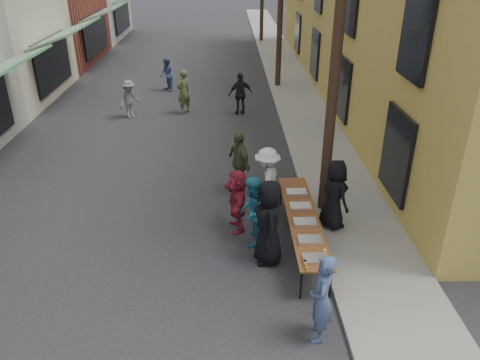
{
  "coord_description": "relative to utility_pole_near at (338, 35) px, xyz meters",
  "views": [
    {
      "loc": [
        1.83,
        -7.64,
        6.29
      ],
      "look_at": [
        2.1,
        2.25,
        1.3
      ],
      "focal_mm": 35.0,
      "sensor_mm": 36.0,
      "label": 1
    }
  ],
  "objects": [
    {
      "name": "cup_stack",
      "position": [
        -0.59,
        -3.46,
        -3.69
      ],
      "size": [
        0.08,
        0.08,
        0.12
      ],
      "primitive_type": "cylinder",
      "color": "tan",
      "rests_on": "serving_table"
    },
    {
      "name": "catering_tray_foil_b",
      "position": [
        -0.79,
        -2.56,
        -3.71
      ],
      "size": [
        0.5,
        0.33,
        0.08
      ],
      "primitive_type": "cube",
      "color": "#B2B2B7",
      "rests_on": "serving_table"
    },
    {
      "name": "passerby_left",
      "position": [
        -6.4,
        7.61,
        -3.73
      ],
      "size": [
        1.05,
        1.14,
        1.54
      ],
      "primitive_type": "imported",
      "rotation": [
        0.0,
        0.0,
        0.94
      ],
      "color": "slate",
      "rests_on": "ground"
    },
    {
      "name": "catering_tray_foil_d",
      "position": [
        -0.79,
        -1.16,
        -3.71
      ],
      "size": [
        0.5,
        0.33,
        0.08
      ],
      "primitive_type": "cube",
      "color": "#B2B2B7",
      "rests_on": "serving_table"
    },
    {
      "name": "ground",
      "position": [
        -4.3,
        -3.0,
        -4.5
      ],
      "size": [
        120.0,
        120.0,
        0.0
      ],
      "primitive_type": "plane",
      "color": "#28282B",
      "rests_on": "ground"
    },
    {
      "name": "catering_tray_sausage",
      "position": [
        -0.79,
        -3.21,
        -3.71
      ],
      "size": [
        0.5,
        0.33,
        0.08
      ],
      "primitive_type": "cube",
      "color": "maroon",
      "rests_on": "serving_table"
    },
    {
      "name": "sidewalk",
      "position": [
        0.7,
        12.0,
        -4.45
      ],
      "size": [
        2.2,
        60.0,
        0.1
      ],
      "primitive_type": "cube",
      "color": "gray",
      "rests_on": "ground"
    },
    {
      "name": "condiment_jar_b",
      "position": [
        -1.01,
        -3.41,
        -3.71
      ],
      "size": [
        0.07,
        0.07,
        0.08
      ],
      "primitive_type": "cylinder",
      "color": "#A57F26",
      "rests_on": "serving_table"
    },
    {
      "name": "passerby_mid",
      "position": [
        -1.94,
        7.93,
        -3.64
      ],
      "size": [
        1.09,
        0.7,
        1.72
      ],
      "primitive_type": "imported",
      "rotation": [
        0.0,
        0.0,
        3.45
      ],
      "color": "black",
      "rests_on": "ground"
    },
    {
      "name": "catering_tray_buns_end",
      "position": [
        -0.79,
        -0.46,
        -3.71
      ],
      "size": [
        0.5,
        0.33,
        0.08
      ],
      "primitive_type": "cube",
      "color": "tan",
      "rests_on": "serving_table"
    },
    {
      "name": "guest_front_e",
      "position": [
        -2.18,
        1.16,
        -3.61
      ],
      "size": [
        0.88,
        1.13,
        1.79
      ],
      "primitive_type": "imported",
      "rotation": [
        0.0,
        0.0,
        -1.08
      ],
      "color": "#4F5C35",
      "rests_on": "ground"
    },
    {
      "name": "condiment_jar_a",
      "position": [
        -1.01,
        -3.51,
        -3.71
      ],
      "size": [
        0.07,
        0.07,
        0.08
      ],
      "primitive_type": "cylinder",
      "color": "#A57F26",
      "rests_on": "serving_table"
    },
    {
      "name": "serving_table",
      "position": [
        -0.79,
        -1.56,
        -3.79
      ],
      "size": [
        0.7,
        4.0,
        0.75
      ],
      "color": "brown",
      "rests_on": "ground"
    },
    {
      "name": "guest_queue_back",
      "position": [
        -2.27,
        -0.84,
        -3.7
      ],
      "size": [
        0.64,
        1.52,
        1.59
      ],
      "primitive_type": "imported",
      "rotation": [
        0.0,
        0.0,
        -1.45
      ],
      "color": "maroon",
      "rests_on": "ground"
    },
    {
      "name": "utility_pole_near",
      "position": [
        0.0,
        0.0,
        0.0
      ],
      "size": [
        0.26,
        0.26,
        9.0
      ],
      "primitive_type": "cylinder",
      "color": "#2D2116",
      "rests_on": "ground"
    },
    {
      "name": "condiment_jar_c",
      "position": [
        -1.01,
        -3.31,
        -3.71
      ],
      "size": [
        0.07,
        0.07,
        0.08
      ],
      "primitive_type": "cylinder",
      "color": "#A57F26",
      "rests_on": "serving_table"
    },
    {
      "name": "passerby_far",
      "position": [
        -5.32,
        11.45,
        -3.71
      ],
      "size": [
        0.89,
        0.96,
        1.57
      ],
      "primitive_type": "imported",
      "rotation": [
        0.0,
        0.0,
        5.22
      ],
      "color": "#4C5F94",
      "rests_on": "ground"
    },
    {
      "name": "passerby_right",
      "position": [
        -4.27,
        8.11,
        -3.59
      ],
      "size": [
        0.77,
        0.79,
        1.82
      ],
      "primitive_type": "imported",
      "rotation": [
        0.0,
        0.0,
        3.98
      ],
      "color": "#536037",
      "rests_on": "ground"
    },
    {
      "name": "server",
      "position": [
        0.05,
        -0.92,
        -3.52
      ],
      "size": [
        0.86,
        1.01,
        1.75
      ],
      "primitive_type": "imported",
      "rotation": [
        0.0,
        0.0,
        1.99
      ],
      "color": "black",
      "rests_on": "sidewalk"
    },
    {
      "name": "guest_front_b",
      "position": [
        -0.9,
        -4.45,
        -3.63
      ],
      "size": [
        0.57,
        0.72,
        1.73
      ],
      "primitive_type": "imported",
      "rotation": [
        0.0,
        0.0,
        -1.84
      ],
      "color": "#41567E",
      "rests_on": "ground"
    },
    {
      "name": "guest_front_d",
      "position": [
        -1.5,
        -0.07,
        -3.59
      ],
      "size": [
        1.05,
        1.33,
        1.81
      ],
      "primitive_type": "imported",
      "rotation": [
        0.0,
        0.0,
        -1.94
      ],
      "color": "white",
      "rests_on": "ground"
    },
    {
      "name": "guest_front_a",
      "position": [
        -1.63,
        -2.14,
        -3.52
      ],
      "size": [
        0.72,
        1.02,
        1.95
      ],
      "primitive_type": "imported",
      "rotation": [
        0.0,
        0.0,
        -1.46
      ],
      "color": "black",
      "rests_on": "ground"
    },
    {
      "name": "guest_front_c",
      "position": [
        -1.95,
        -1.48,
        -3.65
      ],
      "size": [
        0.79,
        0.94,
        1.7
      ],
      "primitive_type": "imported",
      "rotation": [
        0.0,
        0.0,
        -1.77
      ],
      "color": "teal",
      "rests_on": "ground"
    },
    {
      "name": "catering_tray_buns",
      "position": [
        -0.79,
        -1.86,
        -3.71
      ],
      "size": [
        0.5,
        0.33,
        0.08
      ],
      "primitive_type": "cube",
      "color": "tan",
      "rests_on": "serving_table"
    }
  ]
}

